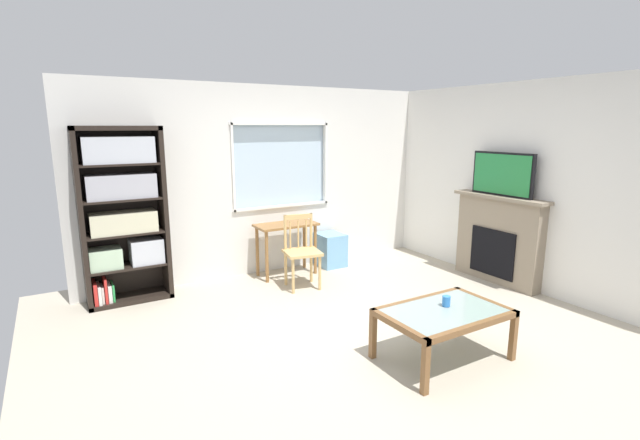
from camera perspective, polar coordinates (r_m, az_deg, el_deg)
The scene contains 11 objects.
ground at distance 4.63m, azimuth 4.97°, elevation -13.64°, with size 5.88×5.48×0.02m, color #B2A893.
wall_back_with_window at distance 6.18m, azimuth -7.23°, elevation 4.71°, with size 4.88×0.15×2.50m.
wall_right at distance 6.05m, azimuth 24.87°, elevation 3.79°, with size 0.12×4.68×2.50m, color silver.
bookshelf at distance 5.50m, azimuth -23.57°, elevation 1.26°, with size 0.90×0.38×1.98m.
desk_under_window at distance 6.05m, azimuth -4.26°, elevation -1.73°, with size 0.81×0.41×0.70m.
wooden_chair at distance 5.61m, azimuth -2.35°, elevation -3.87°, with size 0.49×0.47×0.90m.
plastic_drawer_unit at distance 6.52m, azimuth 1.30°, elevation -3.74°, with size 0.35×0.40×0.47m, color #72ADDB.
fireplace at distance 6.20m, azimuth 21.45°, elevation -2.22°, with size 0.26×1.28×1.12m.
tv at distance 6.05m, azimuth 21.93°, elevation 5.37°, with size 0.06×0.86×0.54m.
coffee_table at distance 4.07m, azimuth 15.30°, elevation -11.61°, with size 1.06×0.69×0.45m.
sippy_cup at distance 4.12m, azimuth 15.58°, elevation -9.78°, with size 0.07×0.07×0.09m, color #337FD6.
Camera 1 is at (-2.46, -3.39, 1.97)m, focal length 25.47 mm.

